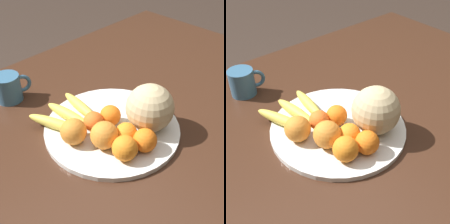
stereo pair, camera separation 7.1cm
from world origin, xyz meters
TOP-DOWN VIEW (x-y plane):
  - kitchen_table at (0.00, 0.00)m, footprint 1.58×1.00m
  - fruit_bowl at (0.03, 0.04)m, footprint 0.38×0.38m
  - melon at (-0.04, 0.12)m, footprint 0.13×0.13m
  - banana_bunch at (0.10, -0.07)m, footprint 0.17×0.18m
  - orange_front_left at (0.10, 0.15)m, footprint 0.07×0.07m
  - orange_front_right at (0.03, 0.03)m, footprint 0.06×0.06m
  - orange_mid_center at (0.10, 0.08)m, footprint 0.07×0.07m
  - orange_back_left at (0.15, 0.02)m, footprint 0.07×0.07m
  - orange_back_right at (0.04, 0.17)m, footprint 0.06×0.06m
  - orange_top_small at (0.05, 0.11)m, footprint 0.06×0.06m
  - orange_side_extra at (0.08, 0.02)m, footprint 0.06×0.06m
  - produce_tag at (0.07, 0.06)m, footprint 0.09×0.08m
  - ceramic_mug at (0.15, -0.30)m, footprint 0.11×0.08m

SIDE VIEW (x-z plane):
  - kitchen_table at x=0.00m, z-range 0.28..1.00m
  - fruit_bowl at x=0.03m, z-range 0.72..0.74m
  - produce_tag at x=0.07m, z-range 0.74..0.74m
  - banana_bunch at x=0.10m, z-range 0.74..0.77m
  - orange_side_extra at x=0.08m, z-range 0.74..0.79m
  - orange_top_small at x=0.05m, z-range 0.74..0.80m
  - ceramic_mug at x=0.15m, z-range 0.72..0.81m
  - orange_front_right at x=0.03m, z-range 0.74..0.80m
  - orange_back_right at x=0.04m, z-range 0.74..0.80m
  - orange_front_left at x=0.10m, z-range 0.74..0.80m
  - orange_back_left at x=0.15m, z-range 0.74..0.81m
  - orange_mid_center at x=0.10m, z-range 0.74..0.81m
  - melon at x=-0.04m, z-range 0.74..0.87m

